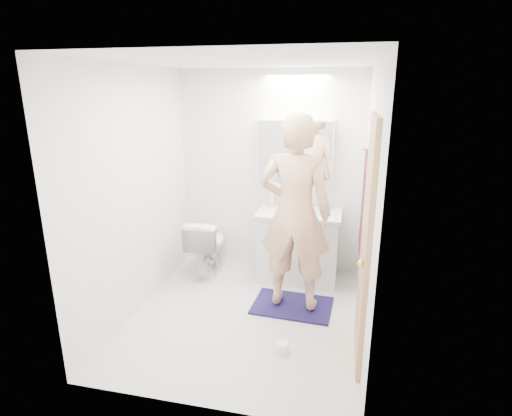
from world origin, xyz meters
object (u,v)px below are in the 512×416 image
(toilet, at_px, (207,246))
(toilet_paper_roll, at_px, (282,348))
(soap_bottle_b, at_px, (286,199))
(soap_bottle_a, at_px, (271,198))
(medicine_cabinet, at_px, (295,150))
(vanity_cabinet, at_px, (298,247))
(toothbrush_cup, at_px, (323,205))
(person, at_px, (295,213))

(toilet, relative_size, toilet_paper_roll, 6.42)
(soap_bottle_b, bearing_deg, soap_bottle_a, -169.86)
(medicine_cabinet, relative_size, soap_bottle_b, 4.71)
(vanity_cabinet, bearing_deg, toothbrush_cup, 31.69)
(toilet, xyz_separation_m, soap_bottle_a, (0.73, 0.27, 0.57))
(medicine_cabinet, height_order, toilet_paper_roll, medicine_cabinet)
(soap_bottle_a, xyz_separation_m, soap_bottle_b, (0.17, 0.03, -0.01))
(medicine_cabinet, relative_size, toilet_paper_roll, 8.00)
(vanity_cabinet, bearing_deg, medicine_cabinet, 115.43)
(medicine_cabinet, relative_size, person, 0.45)
(vanity_cabinet, height_order, toilet_paper_roll, vanity_cabinet)
(medicine_cabinet, relative_size, toilet, 1.25)
(toilet, distance_m, soap_bottle_b, 1.10)
(person, distance_m, soap_bottle_a, 0.94)
(medicine_cabinet, xyz_separation_m, toilet_paper_roll, (0.15, -1.69, -1.45))
(soap_bottle_a, bearing_deg, vanity_cabinet, -22.87)
(vanity_cabinet, xyz_separation_m, soap_bottle_b, (-0.19, 0.18, 0.52))
(toilet, relative_size, soap_bottle_b, 3.78)
(toilet, height_order, soap_bottle_a, soap_bottle_a)
(medicine_cabinet, bearing_deg, toilet, -161.77)
(soap_bottle_a, relative_size, toilet_paper_roll, 1.91)
(person, bearing_deg, toilet_paper_roll, 94.72)
(soap_bottle_a, height_order, toothbrush_cup, soap_bottle_a)
(toilet, relative_size, toothbrush_cup, 6.37)
(toilet, bearing_deg, vanity_cabinet, -174.76)
(vanity_cabinet, relative_size, soap_bottle_b, 4.82)
(person, xyz_separation_m, soap_bottle_a, (-0.39, 0.85, -0.09))
(soap_bottle_b, relative_size, toilet_paper_roll, 1.70)
(medicine_cabinet, bearing_deg, toothbrush_cup, -7.93)
(toilet, bearing_deg, soap_bottle_a, -160.88)
(vanity_cabinet, height_order, soap_bottle_a, soap_bottle_a)
(vanity_cabinet, bearing_deg, toilet, -173.96)
(toilet, bearing_deg, soap_bottle_b, -162.64)
(toilet_paper_roll, bearing_deg, person, 91.34)
(medicine_cabinet, xyz_separation_m, toilet, (-0.99, -0.33, -1.15))
(toilet_paper_roll, bearing_deg, toilet, 129.79)
(toilet, distance_m, toothbrush_cup, 1.47)
(soap_bottle_a, height_order, soap_bottle_b, soap_bottle_a)
(toilet_paper_roll, bearing_deg, vanity_cabinet, 91.98)
(toilet, relative_size, person, 0.36)
(toothbrush_cup, bearing_deg, toilet_paper_roll, -97.22)
(person, relative_size, toothbrush_cup, 17.51)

